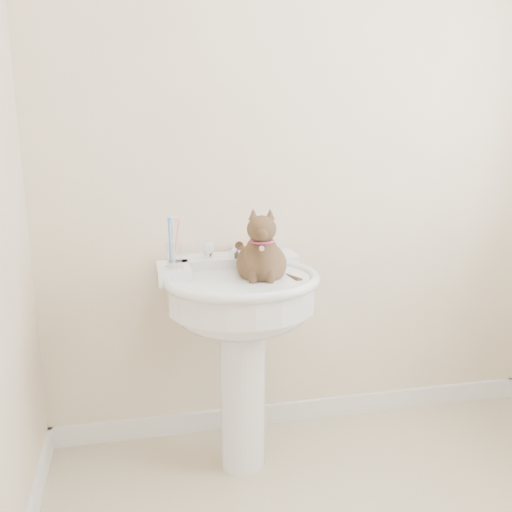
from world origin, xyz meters
TOP-DOWN VIEW (x-y plane):
  - wall_back at (0.00, 1.10)m, footprint 2.20×0.00m
  - baseboard_back at (0.00, 1.09)m, footprint 2.20×0.02m
  - pedestal_sink at (-0.32, 0.81)m, footprint 0.60×0.58m
  - faucet at (-0.32, 0.95)m, footprint 0.28×0.12m
  - soap_bar at (-0.26, 1.04)m, footprint 0.10×0.07m
  - toothbrush_cup at (-0.57, 0.85)m, footprint 0.07×0.07m
  - cat at (-0.25, 0.79)m, footprint 0.21×0.26m

SIDE VIEW (x-z plane):
  - baseboard_back at x=0.00m, z-range 0.00..0.09m
  - pedestal_sink at x=-0.32m, z-range 0.23..1.05m
  - soap_bar at x=-0.26m, z-range 0.82..0.85m
  - cat at x=-0.25m, z-range 0.67..1.04m
  - faucet at x=-0.32m, z-range 0.79..0.93m
  - toothbrush_cup at x=-0.57m, z-range 0.78..0.96m
  - wall_back at x=0.00m, z-range 0.00..2.50m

